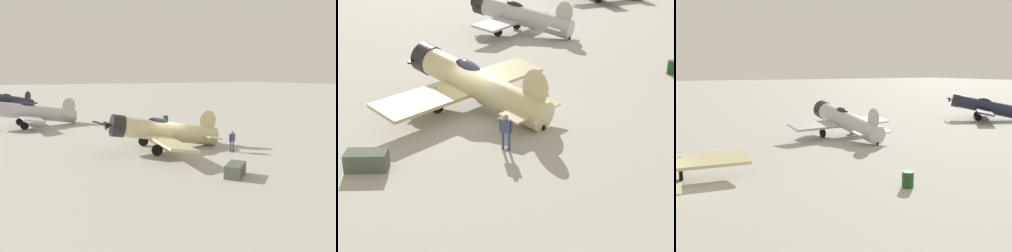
# 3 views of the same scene
# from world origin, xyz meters

# --- Properties ---
(airplane_mid_apron) EXTENTS (10.61, 10.27, 3.15)m
(airplane_mid_apron) POSITION_xyz_m (-8.55, 16.50, 1.58)
(airplane_mid_apron) COLOR #B7BABF
(airplane_mid_apron) RESTS_ON ground_plane
(airplane_far_line) EXTENTS (9.48, 9.50, 3.35)m
(airplane_far_line) POSITION_xyz_m (-10.53, 38.09, 1.55)
(airplane_far_line) COLOR #1E2338
(airplane_far_line) RESTS_ON ground_plane
(fuel_drum) EXTENTS (0.66, 0.66, 0.86)m
(fuel_drum) POSITION_xyz_m (6.05, 12.12, 0.43)
(fuel_drum) COLOR #19471E
(fuel_drum) RESTS_ON ground_plane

